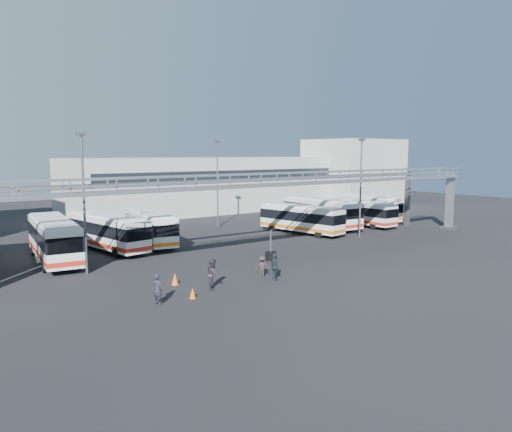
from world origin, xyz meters
TOP-DOWN VIEW (x-y plane):
  - ground at (0.00, 0.00)m, footprint 140.00×140.00m
  - gantry at (0.00, 5.87)m, footprint 51.40×5.15m
  - warehouse at (12.00, 38.00)m, footprint 42.00×14.00m
  - building_right at (38.00, 32.00)m, footprint 14.00×12.00m
  - light_pole_left at (-16.00, 8.00)m, footprint 0.70×0.35m
  - light_pole_mid at (12.00, 7.00)m, footprint 0.70×0.35m
  - light_pole_back at (4.00, 22.00)m, footprint 0.70×0.35m
  - bus_1 at (-16.78, 13.74)m, footprint 3.95×11.75m
  - bus_2 at (-11.68, 15.70)m, footprint 4.09×11.01m
  - bus_3 at (-7.18, 16.31)m, footprint 4.04×10.58m
  - bus_6 at (8.74, 12.49)m, footprint 3.93×10.38m
  - bus_7 at (13.60, 14.40)m, footprint 3.27×11.46m
  - bus_8 at (18.32, 12.88)m, footprint 2.37×9.98m
  - bus_9 at (22.71, 15.26)m, footprint 4.57×10.98m
  - pedestrian_a at (-15.05, -1.89)m, footprint 0.64×0.78m
  - pedestrian_b at (-10.67, -0.89)m, footprint 1.14×1.19m
  - pedestrian_c at (-6.29, -0.39)m, footprint 1.09×1.11m
  - pedestrian_d at (-6.10, -1.56)m, footprint 0.77×1.19m
  - cone_left at (-12.81, -2.00)m, footprint 0.44×0.44m
  - cone_right at (-12.22, 1.46)m, footprint 0.61×0.61m
  - tire_stack at (-2.33, 3.71)m, footprint 0.88×0.88m

SIDE VIEW (x-z plane):
  - ground at x=0.00m, z-range 0.00..0.00m
  - cone_left at x=-12.81m, z-range 0.00..0.66m
  - cone_right at x=-12.22m, z-range 0.00..0.79m
  - tire_stack at x=-2.33m, z-range -0.83..1.68m
  - pedestrian_c at x=-6.29m, z-range 0.00..1.53m
  - pedestrian_a at x=-15.05m, z-range 0.00..1.83m
  - pedestrian_d at x=-6.10m, z-range 0.00..1.89m
  - pedestrian_b at x=-10.67m, z-range 0.00..1.94m
  - bus_8 at x=18.32m, z-range 0.16..3.19m
  - bus_6 at x=8.74m, z-range 0.16..3.24m
  - bus_3 at x=-7.18m, z-range 0.17..3.30m
  - bus_9 at x=22.71m, z-range 0.17..3.42m
  - bus_2 at x=-11.68m, z-range 0.17..3.44m
  - bus_7 at x=13.60m, z-range 0.18..3.62m
  - bus_1 at x=-16.78m, z-range 0.19..3.69m
  - warehouse at x=12.00m, z-range 0.00..8.00m
  - building_right at x=38.00m, z-range 0.00..11.00m
  - gantry at x=0.00m, z-range 1.96..9.06m
  - light_pole_left at x=-16.00m, z-range 0.62..10.83m
  - light_pole_mid at x=12.00m, z-range 0.62..10.83m
  - light_pole_back at x=4.00m, z-range 0.62..10.83m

